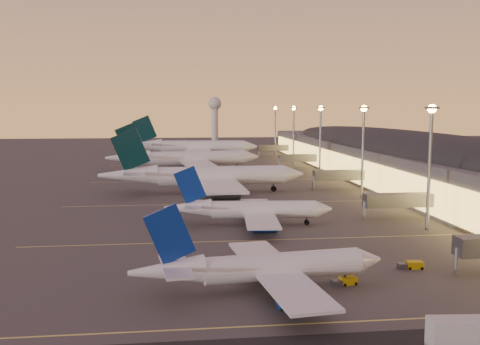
% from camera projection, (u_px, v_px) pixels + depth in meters
% --- Properties ---
extents(ground, '(700.00, 700.00, 0.00)m').
position_uv_depth(ground, '(256.00, 234.00, 107.18)').
color(ground, '#3E3B39').
extents(airliner_narrow_south, '(36.07, 32.42, 12.87)m').
position_uv_depth(airliner_narrow_south, '(261.00, 268.00, 73.45)').
color(airliner_narrow_south, silver).
rests_on(airliner_narrow_south, ground).
extents(airliner_narrow_north, '(36.34, 32.55, 12.98)m').
position_uv_depth(airliner_narrow_north, '(249.00, 210.00, 115.00)').
color(airliner_narrow_north, silver).
rests_on(airliner_narrow_north, ground).
extents(airliner_wide_near, '(60.94, 55.45, 19.52)m').
position_uv_depth(airliner_wide_near, '(204.00, 176.00, 158.10)').
color(airliner_wide_near, silver).
rests_on(airliner_wide_near, ground).
extents(airliner_wide_mid, '(61.28, 56.17, 19.60)m').
position_uv_depth(airliner_wide_mid, '(185.00, 159.00, 212.80)').
color(airliner_wide_mid, silver).
rests_on(airliner_wide_mid, ground).
extents(airliner_wide_far, '(67.07, 61.37, 21.45)m').
position_uv_depth(airliner_wide_far, '(191.00, 147.00, 269.17)').
color(airliner_wide_far, silver).
rests_on(airliner_wide_far, ground).
extents(terminal_building, '(56.35, 255.00, 17.46)m').
position_uv_depth(terminal_building, '(402.00, 155.00, 184.71)').
color(terminal_building, '#515156').
rests_on(terminal_building, ground).
extents(light_masts, '(2.20, 217.20, 25.90)m').
position_uv_depth(light_masts, '(337.00, 131.00, 173.30)').
color(light_masts, gray).
rests_on(light_masts, ground).
extents(radar_tower, '(9.00, 9.00, 32.50)m').
position_uv_depth(radar_tower, '(215.00, 113.00, 362.03)').
color(radar_tower, silver).
rests_on(radar_tower, ground).
extents(lane_markings, '(90.00, 180.36, 0.00)m').
position_uv_depth(lane_markings, '(235.00, 200.00, 146.62)').
color(lane_markings, '#D8C659').
rests_on(lane_markings, ground).
extents(baggage_tug_a, '(3.83, 2.11, 1.08)m').
position_uv_depth(baggage_tug_a, '(345.00, 281.00, 76.60)').
color(baggage_tug_a, '#C4A70C').
rests_on(baggage_tug_a, ground).
extents(baggage_tug_b, '(4.05, 2.02, 1.16)m').
position_uv_depth(baggage_tug_b, '(411.00, 265.00, 84.24)').
color(baggage_tug_b, '#C4A70C').
rests_on(baggage_tug_b, ground).
extents(catering_truck_a, '(6.62, 3.05, 3.61)m').
position_uv_depth(catering_truck_a, '(461.00, 337.00, 55.19)').
color(catering_truck_a, silver).
rests_on(catering_truck_a, ground).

